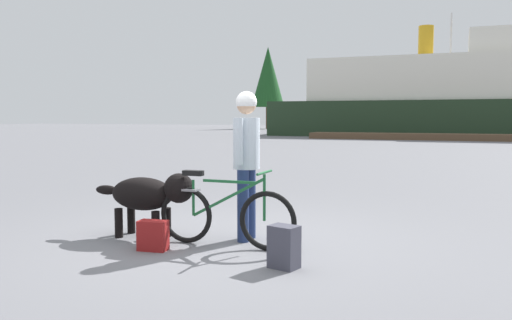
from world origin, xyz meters
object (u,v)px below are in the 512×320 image
person_cyclist (246,150)px  bicycle (224,215)px  ferry_boat (478,98)px  dog (149,194)px  handbag_pannier (153,235)px  sailboat_moored (448,129)px  backpack (284,247)px

person_cyclist → bicycle: bearing=-105.5°
ferry_boat → dog: bearing=-97.5°
handbag_pannier → sailboat_moored: (2.34, 39.92, 0.34)m
backpack → handbag_pannier: bearing=175.8°
ferry_boat → sailboat_moored: (-2.03, 3.23, -2.35)m
person_cyclist → dog: person_cyclist is taller
handbag_pannier → sailboat_moored: 39.99m
dog → sailboat_moored: sailboat_moored is taller
backpack → ferry_boat: bearing=85.7°
bicycle → person_cyclist: person_cyclist is taller
dog → handbag_pannier: dog is taller
dog → ferry_boat: bearing=82.5°
bicycle → handbag_pannier: bearing=-146.5°
bicycle → handbag_pannier: size_ratio=5.04×
handbag_pannier → bicycle: bearing=33.5°
dog → backpack: size_ratio=3.27×
handbag_pannier → person_cyclist: bearing=47.2°
person_cyclist → handbag_pannier: person_cyclist is taller
backpack → ferry_boat: ferry_boat is taller
bicycle → person_cyclist: (0.11, 0.40, 0.72)m
bicycle → dog: (-1.05, 0.07, 0.17)m
sailboat_moored → bicycle: bearing=-92.4°
backpack → sailboat_moored: bearing=88.9°
person_cyclist → handbag_pannier: size_ratio=5.32×
person_cyclist → backpack: 1.53m
backpack → sailboat_moored: size_ratio=0.04×
ferry_boat → backpack: bearing=-94.3°
person_cyclist → dog: size_ratio=1.29×
dog → bicycle: bearing=-3.8°
bicycle → person_cyclist: size_ratio=0.95×
bicycle → dog: 1.06m
handbag_pannier → ferry_boat: ferry_boat is taller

